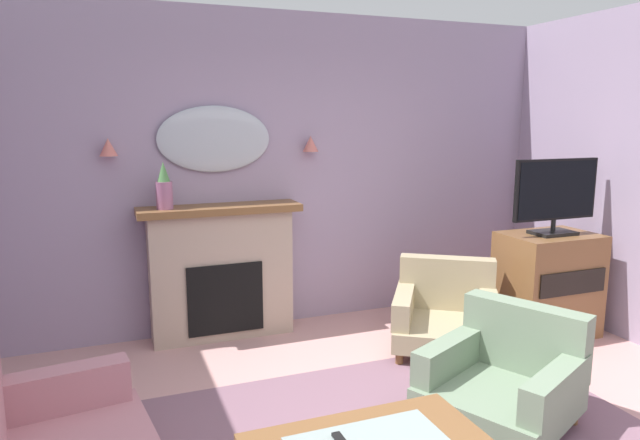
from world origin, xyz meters
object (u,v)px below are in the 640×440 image
fireplace (222,273)px  mantel_vase_centre (164,189)px  armchair_in_corner (446,312)px  tv_flatscreen (556,195)px  tv_cabinet (547,284)px  wall_mirror (214,139)px  armchair_by_coffee_table (506,375)px  wall_sconce_right (311,144)px  wall_sconce_left (108,147)px

fireplace → mantel_vase_centre: size_ratio=3.55×
armchair_in_corner → tv_flatscreen: 1.38m
tv_cabinet → tv_flatscreen: 0.80m
fireplace → tv_flatscreen: (2.68, -0.97, 0.68)m
wall_mirror → armchair_by_coffee_table: wall_mirror is taller
wall_sconce_right → wall_sconce_left: bearing=180.0°
tv_cabinet → tv_flatscreen: bearing=-90.0°
wall_sconce_right → tv_cabinet: 2.43m
wall_sconce_right → armchair_in_corner: bearing=-50.1°
wall_sconce_left → armchair_by_coffee_table: 3.36m
armchair_in_corner → wall_sconce_left: bearing=158.6°
wall_mirror → tv_cabinet: 3.16m
mantel_vase_centre → wall_sconce_right: wall_sconce_right is taller
wall_sconce_left → wall_sconce_right: size_ratio=1.00×
wall_sconce_left → tv_flatscreen: (3.53, -1.06, -0.41)m
mantel_vase_centre → tv_cabinet: 3.38m
wall_sconce_right → tv_flatscreen: bearing=-30.1°
tv_cabinet → tv_flatscreen: (0.00, -0.02, 0.80)m
tv_cabinet → mantel_vase_centre: bearing=163.6°
fireplace → mantel_vase_centre: bearing=-176.4°
armchair_in_corner → tv_flatscreen: size_ratio=1.34×
tv_cabinet → armchair_by_coffee_table: bearing=-140.3°
mantel_vase_centre → armchair_by_coffee_table: mantel_vase_centre is taller
wall_sconce_left → mantel_vase_centre: bearing=-16.7°
mantel_vase_centre → tv_cabinet: (3.13, -0.92, -0.88)m
armchair_by_coffee_table → tv_cabinet: tv_cabinet is taller
wall_sconce_left → tv_cabinet: wall_sconce_left is taller
wall_mirror → tv_cabinet: size_ratio=1.07×
wall_sconce_left → wall_sconce_right: same height
fireplace → wall_sconce_right: wall_sconce_right is taller
wall_mirror → wall_sconce_left: wall_mirror is taller
fireplace → armchair_by_coffee_table: (1.37, -2.04, -0.27)m
wall_mirror → tv_cabinet: (2.68, -1.09, -1.26)m
wall_mirror → wall_sconce_left: size_ratio=6.86×
wall_mirror → wall_sconce_left: 0.85m
wall_sconce_right → armchair_in_corner: (0.83, -0.99, -1.35)m
armchair_by_coffee_table → tv_flatscreen: size_ratio=1.29×
wall_sconce_left → tv_cabinet: size_ratio=0.16×
mantel_vase_centre → armchair_in_corner: bearing=-22.2°
armchair_in_corner → tv_cabinet: (1.00, -0.05, 0.15)m
armchair_in_corner → tv_cabinet: 1.01m
fireplace → tv_cabinet: (2.68, -0.95, -0.12)m
wall_mirror → armchair_in_corner: (1.68, -1.04, -1.40)m
fireplace → wall_sconce_left: (-0.85, 0.09, 1.09)m
armchair_in_corner → armchair_by_coffee_table: bearing=-105.1°
mantel_vase_centre → wall_sconce_right: 1.35m
armchair_by_coffee_table → fireplace: bearing=124.0°
wall_sconce_right → armchair_by_coffee_table: size_ratio=0.13×
mantel_vase_centre → armchair_by_coffee_table: (1.82, -2.01, -1.02)m
mantel_vase_centre → tv_flatscreen: bearing=-16.7°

